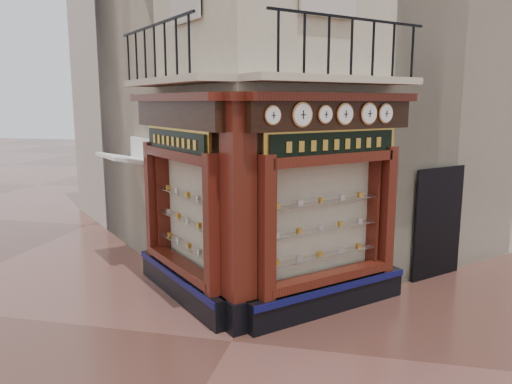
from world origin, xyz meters
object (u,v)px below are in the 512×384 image
(clock_d, at_px, (345,114))
(corner_pilaster, at_px, (238,217))
(clock_c, at_px, (325,114))
(clock_e, at_px, (369,114))
(signboard_left, at_px, (176,141))
(clock_f, at_px, (385,113))
(clock_b, at_px, (302,115))
(signboard_right, at_px, (334,144))
(clock_a, at_px, (272,115))
(awning, at_px, (129,264))

(clock_d, bearing_deg, corner_pilaster, 167.16)
(corner_pilaster, xyz_separation_m, clock_c, (1.32, 0.71, 1.67))
(clock_c, height_order, clock_e, clock_e)
(clock_d, relative_size, signboard_left, 0.19)
(clock_c, height_order, clock_f, clock_f)
(clock_b, relative_size, signboard_right, 0.19)
(corner_pilaster, height_order, clock_a, corner_pilaster)
(corner_pilaster, distance_m, signboard_left, 2.12)
(signboard_left, bearing_deg, clock_c, -141.17)
(clock_e, height_order, signboard_right, clock_e)
(signboard_right, bearing_deg, clock_c, -160.61)
(clock_d, bearing_deg, clock_c, -180.00)
(corner_pilaster, xyz_separation_m, signboard_left, (-1.46, 1.01, 1.15))
(clock_a, xyz_separation_m, signboard_right, (0.89, 1.05, -0.52))
(clock_a, height_order, clock_d, clock_d)
(clock_b, distance_m, clock_d, 0.92)
(clock_d, height_order, clock_e, clock_e)
(clock_a, height_order, awning, clock_a)
(corner_pilaster, relative_size, signboard_right, 1.87)
(clock_c, bearing_deg, clock_a, -180.00)
(clock_d, relative_size, clock_e, 0.96)
(clock_f, xyz_separation_m, signboard_left, (-3.79, -0.71, -0.52))
(clock_f, relative_size, signboard_left, 0.18)
(clock_d, relative_size, clock_f, 1.05)
(corner_pilaster, bearing_deg, signboard_left, 100.25)
(clock_e, bearing_deg, clock_b, -180.00)
(corner_pilaster, distance_m, clock_e, 2.99)
(signboard_left, bearing_deg, clock_e, -128.31)
(corner_pilaster, xyz_separation_m, clock_b, (0.98, 0.37, 1.67))
(clock_d, bearing_deg, awning, 116.38)
(corner_pilaster, bearing_deg, clock_a, -48.58)
(awning, distance_m, signboard_left, 4.06)
(corner_pilaster, relative_size, clock_e, 10.10)
(clock_c, height_order, signboard_left, clock_c)
(clock_b, distance_m, signboard_left, 2.57)
(clock_d, height_order, awning, clock_d)
(corner_pilaster, xyz_separation_m, clock_f, (2.32, 1.72, 1.67))
(awning, relative_size, signboard_right, 0.72)
(corner_pilaster, bearing_deg, clock_e, -9.93)
(signboard_left, bearing_deg, clock_b, -149.72)
(clock_c, relative_size, clock_d, 0.82)
(clock_d, relative_size, awning, 0.25)
(awning, height_order, signboard_left, signboard_left)
(signboard_right, bearing_deg, awning, 115.70)
(corner_pilaster, bearing_deg, clock_c, -16.56)
(clock_c, relative_size, signboard_right, 0.15)
(signboard_left, bearing_deg, signboard_right, -135.00)
(clock_b, height_order, signboard_left, clock_b)
(clock_a, distance_m, clock_e, 2.06)
(clock_c, bearing_deg, signboard_left, 128.83)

